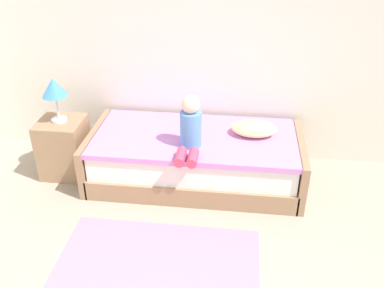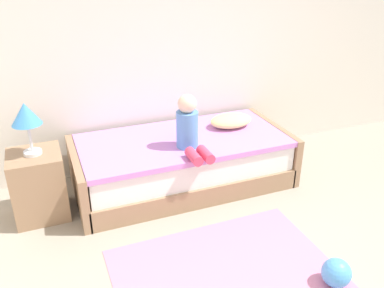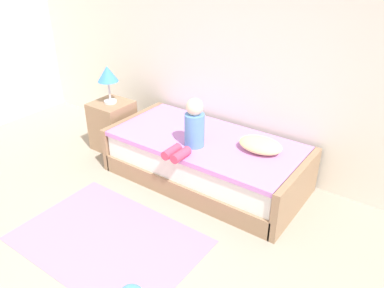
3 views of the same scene
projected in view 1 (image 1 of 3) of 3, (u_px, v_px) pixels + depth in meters
wall_rear at (246, 24)px, 4.15m from camera, size 7.20×0.10×2.90m
bed at (195, 158)px, 4.27m from camera, size 2.11×1.00×0.50m
nightstand at (64, 147)px, 4.35m from camera, size 0.44×0.44×0.60m
table_lamp at (54, 90)px, 4.04m from camera, size 0.24×0.24×0.45m
child_figure at (190, 128)px, 3.85m from camera, size 0.20×0.51×0.50m
pillow at (254, 129)px, 4.14m from camera, size 0.44×0.30×0.13m
area_rug at (156, 270)px, 3.29m from camera, size 1.60×1.10×0.01m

